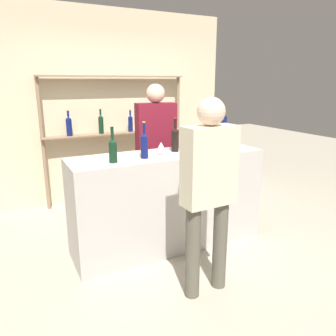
# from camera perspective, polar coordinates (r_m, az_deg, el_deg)

# --- Properties ---
(ground_plane) EXTENTS (16.00, 16.00, 0.00)m
(ground_plane) POSITION_cam_1_polar(r_m,az_deg,el_deg) (3.80, 0.00, -13.04)
(ground_plane) COLOR #B2A893
(bar_counter) EXTENTS (2.08, 0.60, 1.04)m
(bar_counter) POSITION_cam_1_polar(r_m,az_deg,el_deg) (3.59, 0.00, -5.65)
(bar_counter) COLOR #B7B2AD
(bar_counter) RESTS_ON ground_plane
(back_wall) EXTENTS (3.68, 0.12, 2.80)m
(back_wall) POSITION_cam_1_polar(r_m,az_deg,el_deg) (5.14, -9.78, 10.43)
(back_wall) COLOR beige
(back_wall) RESTS_ON ground_plane
(back_shelf) EXTENTS (2.16, 0.18, 1.86)m
(back_shelf) POSITION_cam_1_polar(r_m,az_deg,el_deg) (4.98, -9.21, 8.38)
(back_shelf) COLOR #897056
(back_shelf) RESTS_ON ground_plane
(counter_bottle_0) EXTENTS (0.09, 0.09, 0.37)m
(counter_bottle_0) POSITION_cam_1_polar(r_m,az_deg,el_deg) (3.89, 9.48, 5.89)
(counter_bottle_0) COLOR #0F1956
(counter_bottle_0) RESTS_ON bar_counter
(counter_bottle_1) EXTENTS (0.07, 0.07, 0.36)m
(counter_bottle_1) POSITION_cam_1_polar(r_m,az_deg,el_deg) (3.22, -4.15, 4.10)
(counter_bottle_1) COLOR #0F1956
(counter_bottle_1) RESTS_ON bar_counter
(counter_bottle_2) EXTENTS (0.08, 0.08, 0.36)m
(counter_bottle_2) POSITION_cam_1_polar(r_m,az_deg,el_deg) (3.53, 1.24, 5.13)
(counter_bottle_2) COLOR black
(counter_bottle_2) RESTS_ON bar_counter
(counter_bottle_3) EXTENTS (0.08, 0.08, 0.35)m
(counter_bottle_3) POSITION_cam_1_polar(r_m,az_deg,el_deg) (3.82, 6.47, 5.74)
(counter_bottle_3) COLOR silver
(counter_bottle_3) RESTS_ON bar_counter
(counter_bottle_4) EXTENTS (0.08, 0.08, 0.33)m
(counter_bottle_4) POSITION_cam_1_polar(r_m,az_deg,el_deg) (3.08, -9.58, 3.22)
(counter_bottle_4) COLOR black
(counter_bottle_4) RESTS_ON bar_counter
(counter_bottle_5) EXTENTS (0.09, 0.09, 0.34)m
(counter_bottle_5) POSITION_cam_1_polar(r_m,az_deg,el_deg) (4.02, 9.87, 6.00)
(counter_bottle_5) COLOR #0F1956
(counter_bottle_5) RESTS_ON bar_counter
(wine_glass) EXTENTS (0.07, 0.07, 0.14)m
(wine_glass) POSITION_cam_1_polar(r_m,az_deg,el_deg) (3.35, -1.22, 3.92)
(wine_glass) COLOR silver
(wine_glass) RESTS_ON bar_counter
(ice_bucket) EXTENTS (0.19, 0.19, 0.22)m
(ice_bucket) POSITION_cam_1_polar(r_m,az_deg,el_deg) (3.64, 3.62, 4.95)
(ice_bucket) COLOR #B2B2B7
(ice_bucket) RESTS_ON bar_counter
(server_behind_counter) EXTENTS (0.51, 0.27, 1.75)m
(server_behind_counter) POSITION_cam_1_polar(r_m,az_deg,el_deg) (4.16, -2.11, 4.37)
(server_behind_counter) COLOR black
(server_behind_counter) RESTS_ON ground_plane
(customer_center) EXTENTS (0.45, 0.22, 1.67)m
(customer_center) POSITION_cam_1_polar(r_m,az_deg,el_deg) (2.66, 7.11, -2.78)
(customer_center) COLOR #575347
(customer_center) RESTS_ON ground_plane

